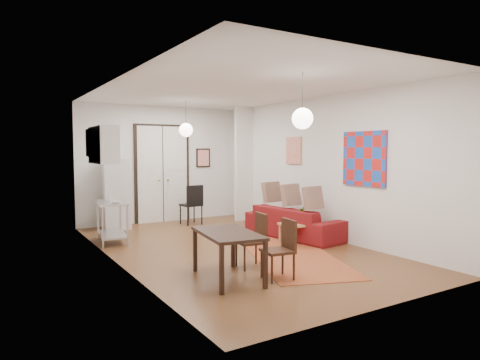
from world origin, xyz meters
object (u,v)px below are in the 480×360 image
fridge (117,194)px  coffee_table (303,226)px  dining_chair_near (248,236)px  dining_table (228,237)px  kitchen_counter (112,217)px  sofa (295,222)px  dining_chair_far (274,244)px  black_side_chair (189,201)px

fridge → coffee_table: bearing=-43.7°
dining_chair_near → dining_table: bearing=-46.0°
kitchen_counter → dining_table: kitchen_counter is taller
coffee_table → dining_chair_near: size_ratio=1.14×
sofa → dining_table: 3.19m
coffee_table → fridge: size_ratio=0.59×
coffee_table → dining_chair_far: size_ratio=1.14×
fridge → dining_chair_near: (0.86, -4.26, -0.33)m
kitchen_counter → dining_chair_near: size_ratio=1.32×
kitchen_counter → coffee_table: bearing=-24.2°
dining_chair_far → dining_chair_near: bearing=-171.7°
fridge → dining_table: size_ratio=1.24×
dining_chair_far → sofa: bearing=144.1°
sofa → fridge: bearing=36.9°
fridge → dining_chair_near: size_ratio=1.93×
kitchen_counter → fridge: (0.48, 1.41, 0.31)m
coffee_table → fridge: (-2.68, 3.40, 0.46)m
dining_chair_near → dining_chair_far: (0.00, -0.70, 0.00)m
fridge → black_side_chair: 1.74m
fridge → dining_chair_near: 4.36m
fridge → dining_chair_far: (0.86, -4.96, -0.33)m
kitchen_counter → dining_table: (0.74, -3.28, 0.10)m
black_side_chair → sofa: bearing=110.2°
dining_table → coffee_table: bearing=28.1°
sofa → black_side_chair: bearing=16.1°
coffee_table → black_side_chair: size_ratio=0.98×
dining_chair_far → black_side_chair: size_ratio=0.86×
coffee_table → black_side_chair: black_side_chair is taller
dining_table → dining_chair_far: dining_chair_far is taller
coffee_table → kitchen_counter: 3.74m
sofa → dining_chair_near: 2.44m
sofa → kitchen_counter: bearing=58.2°
dining_chair_far → coffee_table: bearing=138.9°
sofa → black_side_chair: (-1.18, 2.63, 0.25)m
black_side_chair → dining_chair_far: bearing=76.0°
sofa → black_side_chair: size_ratio=2.26×
dining_table → kitchen_counter: bearing=102.7°
black_side_chair → dining_chair_near: bearing=74.3°
coffee_table → fridge: bearing=128.3°
coffee_table → kitchen_counter: size_ratio=0.86×
coffee_table → dining_chair_near: dining_chair_near is taller
sofa → fridge: 4.11m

